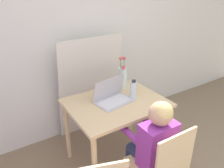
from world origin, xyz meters
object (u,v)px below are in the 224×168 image
Objects in this scene: chair_occupied at (161,167)px; flower_vase at (122,77)px; water_bottle at (133,90)px; person_seated at (154,140)px; laptop at (112,96)px.

flower_vase is at bearing -103.53° from chair_occupied.
flower_vase is at bearing 78.59° from water_bottle.
flower_vase is (0.23, 0.79, 0.23)m from person_seated.
person_seated is at bearing -95.63° from laptop.
flower_vase reaches higher than person_seated.
flower_vase reaches higher than laptop.
chair_occupied is 0.83× the size of person_seated.
person_seated is 4.97× the size of water_bottle.
laptop is (-0.03, 0.71, 0.36)m from chair_occupied.
water_bottle is at bearing -107.99° from person_seated.
flower_vase is 0.28m from water_bottle.
laptop is at bearing 160.32° from water_bottle.
flower_vase is (0.26, 0.20, 0.08)m from laptop.
chair_occupied is 0.77m from water_bottle.
chair_occupied is at bearing 90.00° from person_seated.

